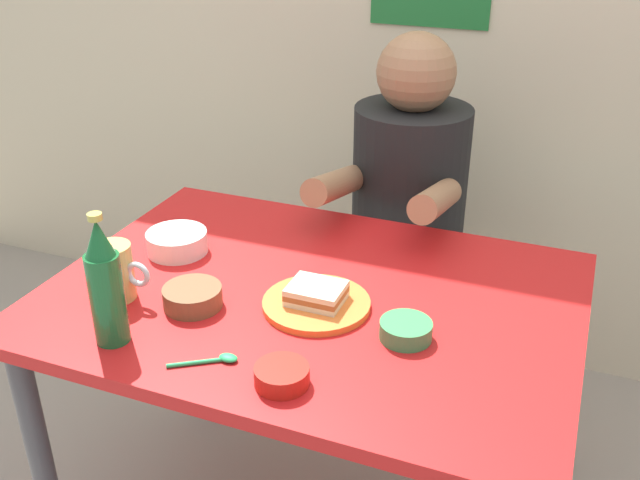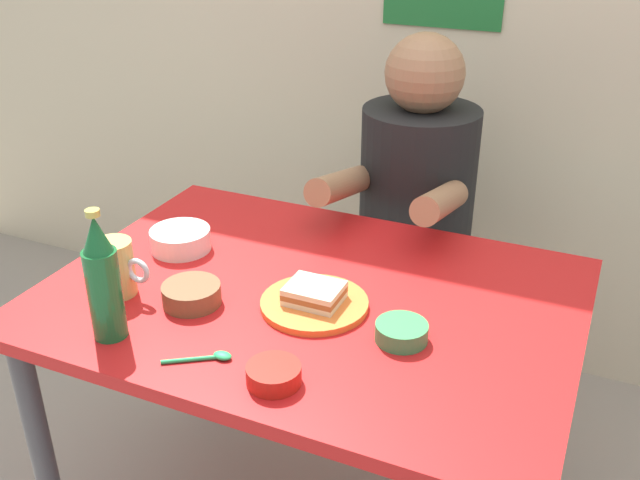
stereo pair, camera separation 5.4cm
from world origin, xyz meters
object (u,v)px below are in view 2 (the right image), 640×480
(dining_table, at_px, (311,329))
(stool, at_px, (409,308))
(sandwich, at_px, (314,293))
(dip_bowl_green, at_px, (402,331))
(beer_bottle, at_px, (103,281))
(person_seated, at_px, (416,182))
(beer_mug, at_px, (116,268))
(plate_orange, at_px, (314,304))

(dining_table, xyz_separation_m, stool, (0.04, 0.63, -0.30))
(sandwich, height_order, dip_bowl_green, sandwich)
(sandwich, relative_size, dip_bowl_green, 1.10)
(sandwich, height_order, beer_bottle, beer_bottle)
(person_seated, height_order, dip_bowl_green, person_seated)
(stool, distance_m, sandwich, 0.80)
(dining_table, distance_m, beer_mug, 0.43)
(dip_bowl_green, bearing_deg, stool, 104.71)
(person_seated, xyz_separation_m, plate_orange, (-0.01, -0.67, -0.02))
(plate_orange, distance_m, sandwich, 0.02)
(dining_table, height_order, beer_mug, beer_mug)
(person_seated, xyz_separation_m, sandwich, (-0.01, -0.67, 0.01))
(beer_mug, bearing_deg, sandwich, 16.49)
(plate_orange, relative_size, dip_bowl_green, 2.20)
(person_seated, bearing_deg, dining_table, -93.71)
(beer_mug, bearing_deg, dip_bowl_green, 7.38)
(plate_orange, height_order, dip_bowl_green, dip_bowl_green)
(sandwich, xyz_separation_m, dip_bowl_green, (0.20, -0.04, -0.01))
(dip_bowl_green, bearing_deg, sandwich, 168.52)
(dining_table, relative_size, beer_bottle, 4.20)
(person_seated, bearing_deg, dip_bowl_green, -75.07)
(beer_bottle, bearing_deg, person_seated, 70.68)
(plate_orange, relative_size, beer_mug, 1.75)
(plate_orange, bearing_deg, beer_mug, -163.51)
(sandwich, distance_m, beer_bottle, 0.41)
(stool, bearing_deg, beer_bottle, -109.10)
(beer_bottle, height_order, dip_bowl_green, beer_bottle)
(stool, relative_size, beer_mug, 3.57)
(person_seated, xyz_separation_m, beer_bottle, (-0.32, -0.92, 0.09))
(plate_orange, bearing_deg, sandwich, 0.00)
(dining_table, height_order, sandwich, sandwich)
(person_seated, distance_m, dip_bowl_green, 0.73)
(dining_table, relative_size, person_seated, 1.53)
(beer_mug, bearing_deg, plate_orange, 16.49)
(person_seated, distance_m, beer_mug, 0.88)
(plate_orange, distance_m, beer_mug, 0.42)
(dining_table, relative_size, sandwich, 10.00)
(person_seated, height_order, beer_bottle, person_seated)
(beer_mug, bearing_deg, person_seated, 62.72)
(person_seated, height_order, beer_mug, person_seated)
(dining_table, height_order, stool, dining_table)
(sandwich, bearing_deg, beer_bottle, -141.46)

